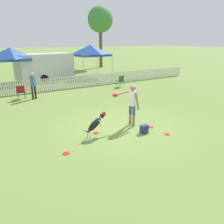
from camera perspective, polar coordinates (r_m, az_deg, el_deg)
ground_plane at (r=9.01m, az=1.95°, el=-4.17°), size 240.00×240.00×0.00m
handler_person at (r=8.94m, az=5.10°, el=3.00°), size 1.06×0.53×1.73m
leaping_dog at (r=7.96m, az=-4.36°, el=-3.07°), size 1.04×0.34×0.92m
frisbee_near_handler at (r=7.20m, az=-11.88°, el=-10.50°), size 0.21×0.21×0.02m
frisbee_near_dog at (r=9.21m, az=10.16°, el=-3.87°), size 0.21×0.21×0.02m
frisbee_midfield at (r=8.66m, az=14.19°, el=-5.61°), size 0.21×0.21×0.02m
frisbee_far_scatter at (r=8.54m, az=-4.18°, el=-5.41°), size 0.21×0.21×0.02m
backpack_on_grass at (r=8.57m, az=8.43°, el=-4.41°), size 0.30×0.24×0.33m
picket_fence at (r=16.34m, az=-15.14°, el=7.05°), size 26.57×0.04×0.92m
folding_chair_blue_left at (r=14.41m, az=-22.71°, el=5.06°), size 0.60×0.61×0.85m
folding_chair_center at (r=16.95m, az=2.27°, el=8.32°), size 0.45×0.48×0.90m
canopy_tent_main at (r=19.86m, az=-25.01°, el=13.53°), size 2.75×2.75×2.91m
canopy_tent_secondary at (r=22.10m, az=-5.64°, el=15.71°), size 3.12×3.12×3.06m
spectator_standing at (r=14.12m, az=-19.98°, el=7.11°), size 0.41×0.27×1.63m
equipment_trailer at (r=20.93m, az=-17.24°, el=11.35°), size 5.67×2.92×2.35m
tree_right_grove at (r=30.21m, az=-3.07°, el=22.83°), size 3.23×3.23×7.64m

